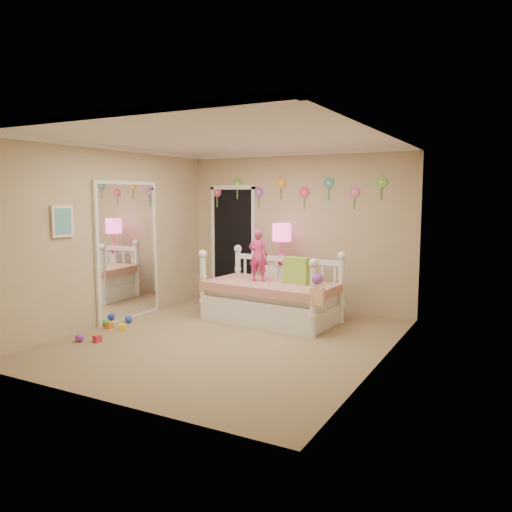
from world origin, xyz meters
The scene contains 18 objects.
floor centered at (0.00, 0.00, 0.00)m, with size 4.00×4.50×0.01m, color #7F684C.
ceiling centered at (0.00, 0.00, 2.60)m, with size 4.00×4.50×0.01m, color white.
back_wall centered at (0.00, 2.25, 1.30)m, with size 4.00×0.01×2.60m, color tan.
left_wall centered at (-2.00, 0.00, 1.30)m, with size 0.01×4.50×2.60m, color tan.
right_wall centered at (2.00, 0.00, 1.30)m, with size 0.01×4.50×2.60m, color tan.
crown_molding centered at (0.00, 0.00, 2.57)m, with size 4.00×4.50×0.06m, color white, non-canonical shape.
daybed centered at (0.06, 1.15, 0.53)m, with size 1.97×1.06×1.07m, color white, non-canonical shape.
pillow_turquoise centered at (0.49, 1.30, 0.77)m, with size 0.36×0.12×0.36m, color #25A4BD.
pillow_lime centered at (0.45, 1.21, 0.79)m, with size 0.41×0.15×0.39m, color #87BB39.
child centered at (-0.15, 1.14, 0.99)m, with size 0.29×0.19×0.79m, color #CF2F6E.
nightstand centered at (-0.11, 1.87, 0.38)m, with size 0.45×0.35×0.76m, color white.
table_lamp centered at (-0.11, 1.87, 1.21)m, with size 0.31×0.31×0.68m.
closet_doorway centered at (-1.25, 2.23, 1.03)m, with size 0.90×0.04×2.07m, color black.
flower_decals centered at (-0.09, 2.24, 1.94)m, with size 3.40×0.02×0.50m, color #B2668C, non-canonical shape.
mirror_closet centered at (-1.96, 0.30, 1.05)m, with size 0.07×1.30×2.10m, color white.
wall_picture centered at (-1.97, -0.90, 1.55)m, with size 0.05×0.34×0.42m, color white.
hanging_bag centered at (1.00, 0.61, 0.65)m, with size 0.20×0.16×0.36m, color beige, non-canonical shape.
toy_scatter centered at (-1.75, -0.49, 0.06)m, with size 0.80×1.30×0.11m, color #996666, non-canonical shape.
Camera 1 is at (3.38, -5.52, 1.89)m, focal length 35.42 mm.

